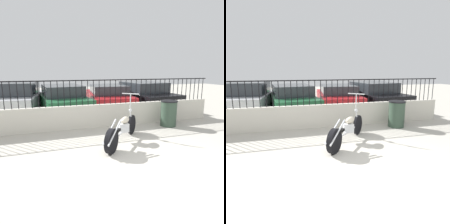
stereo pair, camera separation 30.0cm
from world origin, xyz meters
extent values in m
plane|color=#B7B2A5|center=(0.00, 0.00, 0.00)|extent=(40.00, 40.00, 0.00)
cube|color=beige|center=(0.00, 3.17, 0.40)|extent=(8.91, 0.18, 0.80)
cylinder|color=black|center=(-2.97, 3.17, 1.23)|extent=(0.02, 0.02, 0.86)
cylinder|color=black|center=(-2.77, 3.17, 1.23)|extent=(0.02, 0.02, 0.86)
cylinder|color=black|center=(-2.57, 3.17, 1.23)|extent=(0.02, 0.02, 0.86)
cylinder|color=black|center=(-2.38, 3.17, 1.23)|extent=(0.02, 0.02, 0.86)
cylinder|color=black|center=(-2.18, 3.17, 1.23)|extent=(0.02, 0.02, 0.86)
cylinder|color=black|center=(-1.98, 3.17, 1.23)|extent=(0.02, 0.02, 0.86)
cylinder|color=black|center=(-1.78, 3.17, 1.23)|extent=(0.02, 0.02, 0.86)
cylinder|color=black|center=(-1.58, 3.17, 1.23)|extent=(0.02, 0.02, 0.86)
cylinder|color=black|center=(-1.39, 3.17, 1.23)|extent=(0.02, 0.02, 0.86)
cylinder|color=black|center=(-1.19, 3.17, 1.23)|extent=(0.02, 0.02, 0.86)
cylinder|color=black|center=(-0.99, 3.17, 1.23)|extent=(0.02, 0.02, 0.86)
cylinder|color=black|center=(-0.79, 3.17, 1.23)|extent=(0.02, 0.02, 0.86)
cylinder|color=black|center=(-0.59, 3.17, 1.23)|extent=(0.02, 0.02, 0.86)
cylinder|color=black|center=(-0.40, 3.17, 1.23)|extent=(0.02, 0.02, 0.86)
cylinder|color=black|center=(-0.20, 3.17, 1.23)|extent=(0.02, 0.02, 0.86)
cylinder|color=black|center=(0.00, 3.17, 1.23)|extent=(0.02, 0.02, 0.86)
cylinder|color=black|center=(0.20, 3.17, 1.23)|extent=(0.02, 0.02, 0.86)
cylinder|color=black|center=(0.40, 3.17, 1.23)|extent=(0.02, 0.02, 0.86)
cylinder|color=black|center=(0.59, 3.17, 1.23)|extent=(0.02, 0.02, 0.86)
cylinder|color=black|center=(0.79, 3.17, 1.23)|extent=(0.02, 0.02, 0.86)
cylinder|color=black|center=(0.99, 3.17, 1.23)|extent=(0.02, 0.02, 0.86)
cylinder|color=black|center=(1.19, 3.17, 1.23)|extent=(0.02, 0.02, 0.86)
cylinder|color=black|center=(1.39, 3.17, 1.23)|extent=(0.02, 0.02, 0.86)
cylinder|color=black|center=(1.58, 3.17, 1.23)|extent=(0.02, 0.02, 0.86)
cylinder|color=black|center=(1.78, 3.17, 1.23)|extent=(0.02, 0.02, 0.86)
cylinder|color=black|center=(1.98, 3.17, 1.23)|extent=(0.02, 0.02, 0.86)
cylinder|color=black|center=(2.18, 3.17, 1.23)|extent=(0.02, 0.02, 0.86)
cylinder|color=black|center=(2.38, 3.17, 1.23)|extent=(0.02, 0.02, 0.86)
cylinder|color=black|center=(2.57, 3.17, 1.23)|extent=(0.02, 0.02, 0.86)
cylinder|color=black|center=(2.77, 3.17, 1.23)|extent=(0.02, 0.02, 0.86)
cylinder|color=black|center=(2.97, 3.17, 1.23)|extent=(0.02, 0.02, 0.86)
cylinder|color=black|center=(3.17, 3.17, 1.23)|extent=(0.02, 0.02, 0.86)
cylinder|color=black|center=(3.37, 3.17, 1.23)|extent=(0.02, 0.02, 0.86)
cylinder|color=black|center=(3.56, 3.17, 1.23)|extent=(0.02, 0.02, 0.86)
cylinder|color=black|center=(3.76, 3.17, 1.23)|extent=(0.02, 0.02, 0.86)
cylinder|color=black|center=(3.96, 3.17, 1.23)|extent=(0.02, 0.02, 0.86)
cylinder|color=black|center=(4.16, 3.17, 1.23)|extent=(0.02, 0.02, 0.86)
cylinder|color=black|center=(4.36, 3.17, 1.23)|extent=(0.02, 0.02, 0.86)
cylinder|color=black|center=(0.00, 3.17, 1.64)|extent=(8.91, 0.04, 0.04)
cylinder|color=black|center=(0.76, 2.08, 0.30)|extent=(0.46, 0.51, 0.61)
cylinder|color=black|center=(-0.30, 0.86, 0.30)|extent=(0.50, 0.55, 0.62)
cylinder|color=silver|center=(0.23, 1.47, 0.30)|extent=(1.02, 1.16, 0.06)
cube|color=silver|center=(0.26, 1.51, 0.40)|extent=(0.28, 0.18, 0.24)
ellipsoid|color=beige|center=(0.34, 1.60, 0.60)|extent=(0.44, 0.47, 0.18)
cube|color=black|center=(-0.10, 1.09, 0.48)|extent=(0.30, 0.32, 0.06)
cylinder|color=silver|center=(0.70, 2.02, 0.55)|extent=(0.18, 0.20, 0.51)
sphere|color=silver|center=(0.66, 1.97, 0.78)|extent=(0.11, 0.11, 0.11)
cylinder|color=silver|center=(0.64, 1.95, 1.05)|extent=(0.03, 0.03, 0.49)
cylinder|color=silver|center=(0.64, 1.95, 1.29)|extent=(0.41, 0.36, 0.03)
cylinder|color=silver|center=(-0.21, 0.86, 0.52)|extent=(0.56, 0.64, 0.46)
cylinder|color=silver|center=(-0.32, 0.95, 0.52)|extent=(0.56, 0.64, 0.46)
cylinder|color=#334738|center=(2.38, 2.52, 0.44)|extent=(0.56, 0.56, 0.88)
cylinder|color=black|center=(2.38, 2.52, 0.90)|extent=(0.58, 0.58, 0.04)
cylinder|color=black|center=(-3.72, 7.59, 0.32)|extent=(0.18, 0.65, 0.64)
cylinder|color=black|center=(-1.95, 7.37, 0.32)|extent=(0.18, 0.65, 0.64)
cylinder|color=black|center=(-2.24, 4.88, 0.32)|extent=(0.18, 0.65, 0.64)
cube|color=#B7BABF|center=(-2.98, 6.23, 0.58)|extent=(2.36, 4.25, 0.68)
cube|color=#2D3338|center=(-3.01, 6.03, 1.19)|extent=(1.93, 2.13, 0.53)
cylinder|color=black|center=(-2.06, 7.07, 0.32)|extent=(0.18, 0.65, 0.64)
cylinder|color=black|center=(-0.45, 7.26, 0.32)|extent=(0.18, 0.65, 0.64)
cylinder|color=black|center=(-1.74, 4.33, 0.32)|extent=(0.18, 0.65, 0.64)
cylinder|color=black|center=(-0.13, 4.51, 0.32)|extent=(0.18, 0.65, 0.64)
cube|color=#1E5933|center=(-1.09, 5.79, 0.56)|extent=(2.23, 4.63, 0.63)
cube|color=#2D3338|center=(-1.07, 5.57, 1.10)|extent=(1.79, 2.30, 0.45)
cylinder|color=black|center=(0.38, 7.05, 0.32)|extent=(0.17, 0.65, 0.64)
cylinder|color=black|center=(1.97, 6.90, 0.32)|extent=(0.17, 0.65, 0.64)
cylinder|color=black|center=(0.14, 4.50, 0.32)|extent=(0.17, 0.65, 0.64)
cylinder|color=black|center=(1.73, 4.35, 0.32)|extent=(0.17, 0.65, 0.64)
cube|color=#AD191E|center=(1.05, 5.70, 0.56)|extent=(2.10, 4.28, 0.64)
cube|color=#2D3338|center=(1.03, 5.49, 1.08)|extent=(1.72, 2.12, 0.40)
cylinder|color=black|center=(1.88, 7.19, 0.32)|extent=(0.18, 0.65, 0.64)
cylinder|color=black|center=(3.64, 7.37, 0.32)|extent=(0.18, 0.65, 0.64)
cylinder|color=black|center=(2.17, 4.42, 0.32)|extent=(0.18, 0.65, 0.64)
cylinder|color=black|center=(3.93, 4.60, 0.32)|extent=(0.18, 0.65, 0.64)
cube|color=black|center=(2.91, 5.89, 0.56)|extent=(2.34, 4.67, 0.65)
cube|color=#2D3338|center=(2.93, 5.67, 1.13)|extent=(1.91, 2.32, 0.49)
camera|label=1|loc=(-1.70, -3.48, 2.00)|focal=32.00mm
camera|label=2|loc=(-1.41, -3.56, 2.00)|focal=32.00mm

